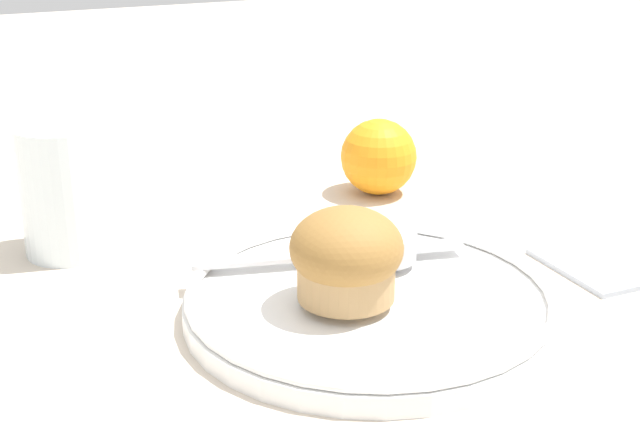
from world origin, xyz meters
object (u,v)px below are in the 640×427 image
Objects in this scene: muffin at (340,257)px; butter_knife at (330,254)px; juice_glass at (66,190)px; orange_fruit at (379,157)px.

muffin is 0.37× the size of butter_knife.
juice_glass is (-0.16, 0.13, 0.03)m from butter_knife.
orange_fruit is 0.28m from juice_glass.
orange_fruit is (0.12, 0.16, 0.01)m from butter_knife.
juice_glass reaches higher than orange_fruit.
butter_knife is 0.21m from juice_glass.
butter_knife is (0.02, 0.06, -0.03)m from muffin.
juice_glass is at bearing -175.61° from orange_fruit.
orange_fruit is at bearing 4.39° from juice_glass.
muffin is 0.24m from juice_glass.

